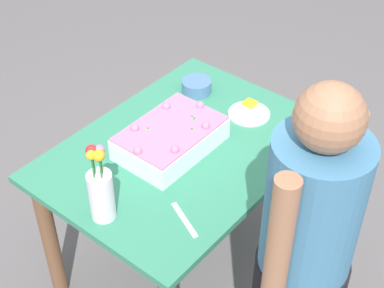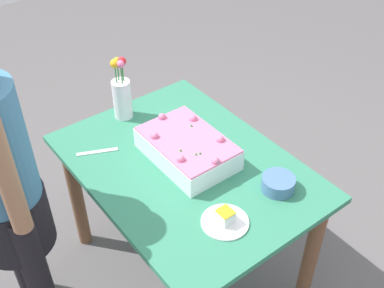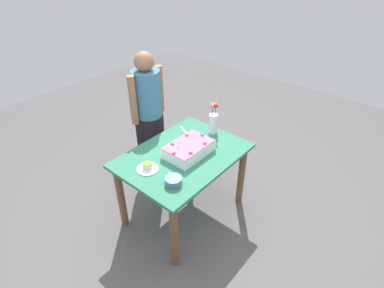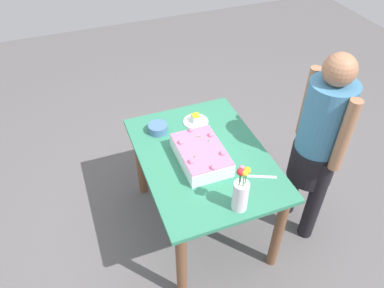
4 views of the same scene
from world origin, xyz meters
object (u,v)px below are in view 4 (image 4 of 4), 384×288
(serving_plate_with_slice, at_px, (196,120))
(fruit_bowl, at_px, (158,128))
(flower_vase, at_px, (241,193))
(cake_knife, at_px, (262,177))
(sheet_cake, at_px, (201,154))
(person_standing, at_px, (319,141))

(serving_plate_with_slice, xyz_separation_m, fruit_bowl, (-0.01, 0.30, 0.01))
(flower_vase, bearing_deg, cake_knife, -55.33)
(cake_knife, bearing_deg, flower_vase, -120.99)
(serving_plate_with_slice, height_order, flower_vase, flower_vase)
(sheet_cake, distance_m, serving_plate_with_slice, 0.42)
(flower_vase, bearing_deg, person_standing, -70.98)
(serving_plate_with_slice, relative_size, person_standing, 0.13)
(sheet_cake, height_order, serving_plate_with_slice, sheet_cake)
(fruit_bowl, xyz_separation_m, person_standing, (-0.60, -0.94, 0.08))
(cake_knife, bearing_deg, serving_plate_with_slice, 129.77)
(person_standing, bearing_deg, fruit_bowl, -32.68)
(serving_plate_with_slice, bearing_deg, sheet_cake, 163.50)
(cake_knife, xyz_separation_m, person_standing, (0.07, -0.45, 0.11))
(sheet_cake, xyz_separation_m, cake_knife, (-0.28, -0.31, -0.05))
(sheet_cake, bearing_deg, cake_knife, -132.39)
(sheet_cake, height_order, fruit_bowl, sheet_cake)
(flower_vase, bearing_deg, fruit_bowl, 15.95)
(fruit_bowl, height_order, person_standing, person_standing)
(sheet_cake, relative_size, person_standing, 0.29)
(serving_plate_with_slice, relative_size, fruit_bowl, 1.35)
(cake_knife, height_order, flower_vase, flower_vase)
(fruit_bowl, bearing_deg, flower_vase, -164.05)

